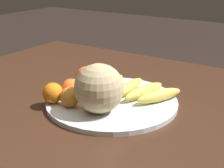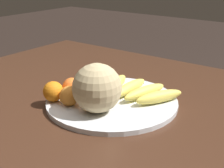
# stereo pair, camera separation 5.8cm
# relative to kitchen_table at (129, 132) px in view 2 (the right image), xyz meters

# --- Properties ---
(kitchen_table) EXTENTS (1.55, 1.05, 0.75)m
(kitchen_table) POSITION_rel_kitchen_table_xyz_m (0.00, 0.00, 0.00)
(kitchen_table) COLOR #3D2316
(kitchen_table) RESTS_ON ground_plane
(fruit_bowl) EXTENTS (0.40, 0.40, 0.01)m
(fruit_bowl) POSITION_rel_kitchen_table_xyz_m (-0.06, -0.01, 0.09)
(fruit_bowl) COLOR silver
(fruit_bowl) RESTS_ON kitchen_table
(melon) EXTENTS (0.14, 0.14, 0.14)m
(melon) POSITION_rel_kitchen_table_xyz_m (-0.04, -0.10, 0.17)
(melon) COLOR tan
(melon) RESTS_ON fruit_bowl
(banana_bunch) EXTENTS (0.33, 0.18, 0.04)m
(banana_bunch) POSITION_rel_kitchen_table_xyz_m (-0.04, 0.05, 0.12)
(banana_bunch) COLOR #473819
(banana_bunch) RESTS_ON fruit_bowl
(orange_front_left) EXTENTS (0.06, 0.06, 0.06)m
(orange_front_left) POSITION_rel_kitchen_table_xyz_m (-0.13, 0.02, 0.13)
(orange_front_left) COLOR orange
(orange_front_left) RESTS_ON fruit_bowl
(orange_front_right) EXTENTS (0.07, 0.07, 0.07)m
(orange_front_right) POSITION_rel_kitchen_table_xyz_m (-0.19, 0.03, 0.13)
(orange_front_right) COLOR orange
(orange_front_right) RESTS_ON fruit_bowl
(orange_mid_center) EXTENTS (0.06, 0.06, 0.06)m
(orange_mid_center) POSITION_rel_kitchen_table_xyz_m (-0.17, -0.07, 0.13)
(orange_mid_center) COLOR orange
(orange_mid_center) RESTS_ON fruit_bowl
(orange_back_left) EXTENTS (0.06, 0.06, 0.06)m
(orange_back_left) POSITION_rel_kitchen_table_xyz_m (-0.13, -0.12, 0.13)
(orange_back_left) COLOR orange
(orange_back_left) RESTS_ON fruit_bowl
(orange_back_right) EXTENTS (0.06, 0.06, 0.06)m
(orange_back_right) POSITION_rel_kitchen_table_xyz_m (-0.19, -0.13, 0.13)
(orange_back_right) COLOR orange
(orange_back_right) RESTS_ON fruit_bowl
(produce_tag) EXTENTS (0.09, 0.10, 0.00)m
(produce_tag) POSITION_rel_kitchen_table_xyz_m (-0.13, -0.02, 0.10)
(produce_tag) COLOR white
(produce_tag) RESTS_ON fruit_bowl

